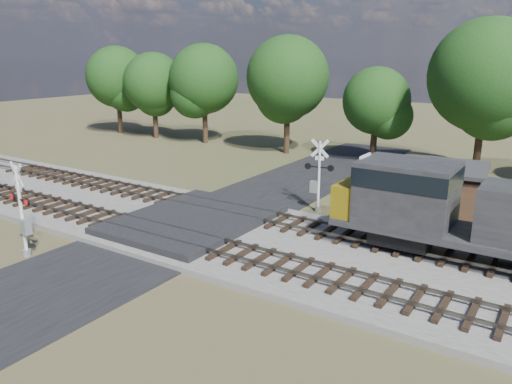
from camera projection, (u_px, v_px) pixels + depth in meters
The scene contains 10 objects.
ground at pixel (187, 230), 27.36m from camera, with size 160.00×160.00×0.00m, color #47502A.
ballast_bed at pixel (364, 265), 22.48m from camera, with size 140.00×10.00×0.30m, color gray.
road at pixel (187, 229), 27.35m from camera, with size 7.00×60.00×0.08m, color black.
crossing_panel at pixel (193, 222), 27.68m from camera, with size 7.00×9.00×0.62m, color #262628.
track_near at pixel (209, 246), 24.00m from camera, with size 140.00×2.60×0.33m.
track_far at pixel (265, 218), 28.03m from camera, with size 140.00×2.60×0.33m.
crossing_signal_near at pixel (23, 219), 23.24m from camera, with size 1.84×0.44×4.58m.
crossing_signal_far at pixel (317, 182), 30.10m from camera, with size 1.80×0.45×4.48m.
equipment_shed at pixel (440, 192), 28.63m from camera, with size 5.17×5.17×3.25m.
treeline at pixel (445, 87), 38.24m from camera, with size 81.33×11.51×11.93m.
Camera 1 is at (17.22, -19.57, 9.36)m, focal length 35.00 mm.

